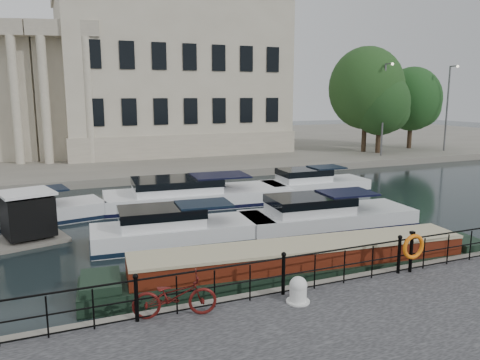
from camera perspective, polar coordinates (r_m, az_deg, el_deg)
name	(u,v)px	position (r m, az deg, el deg)	size (l,w,h in m)	color
ground_plane	(250,283)	(15.39, 1.20, -12.46)	(160.00, 160.00, 0.00)	black
far_bank	(103,148)	(52.57, -16.41, 3.78)	(120.00, 42.00, 0.55)	#6B665B
railing	(283,272)	(13.07, 5.32, -11.09)	(24.14, 0.14, 1.22)	black
civic_building	(94,83)	(47.90, -17.43, 11.23)	(53.55, 31.84, 16.85)	#ADA38C
lamp_posts	(417,107)	(46.30, 20.77, 8.30)	(8.24, 1.55, 8.07)	#59595B
bicycle	(175,296)	(11.97, -7.98, -13.79)	(0.72, 2.08, 1.09)	#4E100E
mooring_bollard	(298,290)	(12.78, 7.11, -13.19)	(0.63, 0.63, 0.71)	silver
life_ring_post	(413,247)	(15.40, 20.34, -7.70)	(0.80, 0.21, 1.30)	black
narrowboat	(303,268)	(15.77, 7.65, -10.55)	(14.16, 3.31, 1.52)	black
harbour_hut	(28,219)	(21.07, -24.43, -4.34)	(3.19, 2.87, 2.17)	#6B665B
cabin_cruisers	(212,208)	(23.56, -3.44, -3.38)	(23.37, 10.31, 1.99)	white
trees	(385,97)	(47.31, 17.23, 9.64)	(12.58, 7.52, 9.84)	black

